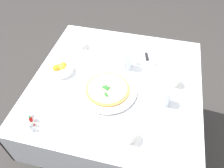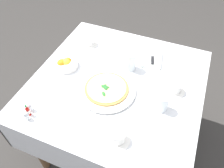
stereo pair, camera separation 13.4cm
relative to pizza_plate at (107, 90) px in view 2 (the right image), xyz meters
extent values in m
plane|color=#33302D|center=(0.09, -0.03, -0.74)|extent=(8.00, 8.00, 0.00)
cube|color=white|center=(0.09, -0.03, -0.02)|extent=(1.05, 1.05, 0.02)
cube|color=white|center=(0.09, -0.55, -0.17)|extent=(1.05, 0.01, 0.28)
cube|color=white|center=(0.09, 0.49, -0.17)|extent=(1.05, 0.01, 0.28)
cube|color=white|center=(-0.43, -0.03, -0.17)|extent=(0.01, 1.05, 0.28)
cube|color=white|center=(0.61, -0.03, -0.17)|extent=(0.01, 1.05, 0.28)
cylinder|color=brown|center=(0.52, -0.46, -0.39)|extent=(0.06, 0.06, 0.71)
cylinder|color=brown|center=(-0.34, 0.40, -0.39)|extent=(0.06, 0.06, 0.71)
cylinder|color=brown|center=(0.52, 0.40, -0.39)|extent=(0.06, 0.06, 0.71)
cylinder|color=white|center=(0.00, 0.00, -0.01)|extent=(0.21, 0.21, 0.01)
cylinder|color=white|center=(0.00, 0.00, 0.00)|extent=(0.35, 0.35, 0.01)
cylinder|color=#C68E47|center=(0.00, 0.00, 0.01)|extent=(0.26, 0.26, 0.01)
cylinder|color=#F4DB8E|center=(0.00, 0.00, 0.02)|extent=(0.24, 0.24, 0.00)
ellipsoid|color=#2D7533|center=(0.00, 0.02, 0.02)|extent=(0.04, 0.03, 0.01)
ellipsoid|color=#2D7533|center=(0.00, 0.00, 0.02)|extent=(0.02, 0.04, 0.01)
ellipsoid|color=#2D7533|center=(-0.01, 0.00, 0.02)|extent=(0.03, 0.04, 0.01)
ellipsoid|color=#2D7533|center=(0.00, 0.02, 0.02)|extent=(0.02, 0.04, 0.01)
ellipsoid|color=#2D7533|center=(-0.05, -0.01, 0.02)|extent=(0.04, 0.04, 0.01)
cylinder|color=white|center=(0.37, 0.30, -0.01)|extent=(0.13, 0.13, 0.01)
cylinder|color=white|center=(0.37, 0.30, 0.03)|extent=(0.08, 0.08, 0.06)
torus|color=white|center=(0.37, 0.35, 0.03)|extent=(0.01, 0.04, 0.03)
cylinder|color=black|center=(0.37, 0.30, 0.06)|extent=(0.07, 0.07, 0.00)
cylinder|color=white|center=(-0.28, -0.18, -0.01)|extent=(0.13, 0.13, 0.01)
cylinder|color=white|center=(-0.28, -0.18, 0.03)|extent=(0.08, 0.08, 0.06)
torus|color=white|center=(-0.25, -0.14, 0.03)|extent=(0.02, 0.03, 0.03)
cylinder|color=black|center=(-0.28, -0.18, 0.06)|extent=(0.07, 0.07, 0.00)
cylinder|color=white|center=(0.15, -0.38, -0.01)|extent=(0.13, 0.13, 0.01)
cylinder|color=white|center=(0.15, -0.38, 0.03)|extent=(0.08, 0.08, 0.06)
torus|color=white|center=(0.16, -0.33, 0.03)|extent=(0.01, 0.04, 0.03)
cylinder|color=black|center=(0.15, -0.38, 0.05)|extent=(0.07, 0.07, 0.00)
cylinder|color=white|center=(0.24, -0.07, 0.05)|extent=(0.07, 0.07, 0.13)
cylinder|color=silver|center=(0.24, -0.07, 0.04)|extent=(0.06, 0.06, 0.10)
cylinder|color=white|center=(0.00, -0.34, 0.04)|extent=(0.07, 0.07, 0.11)
cylinder|color=silver|center=(0.00, -0.34, 0.03)|extent=(0.06, 0.06, 0.08)
cube|color=white|center=(0.39, -0.18, 0.00)|extent=(0.24, 0.16, 0.02)
cube|color=silver|center=(0.44, -0.16, 0.01)|extent=(0.12, 0.05, 0.01)
cube|color=black|center=(0.35, -0.19, 0.01)|extent=(0.08, 0.04, 0.01)
cylinder|color=white|center=(0.09, 0.33, 0.01)|extent=(0.15, 0.15, 0.04)
sphere|color=orange|center=(0.11, 0.33, 0.03)|extent=(0.05, 0.05, 0.05)
sphere|color=orange|center=(0.08, 0.35, 0.02)|extent=(0.06, 0.06, 0.06)
sphere|color=yellow|center=(0.09, 0.33, 0.02)|extent=(0.06, 0.06, 0.06)
cylinder|color=#B7140F|center=(-0.32, 0.33, 0.02)|extent=(0.02, 0.02, 0.05)
cylinder|color=white|center=(-0.32, 0.33, 0.02)|extent=(0.02, 0.02, 0.02)
cone|color=#B7140F|center=(-0.32, 0.33, 0.05)|extent=(0.02, 0.02, 0.02)
cylinder|color=#1E722D|center=(-0.32, 0.33, 0.07)|extent=(0.01, 0.01, 0.01)
cylinder|color=white|center=(-0.29, 0.34, 0.01)|extent=(0.03, 0.03, 0.04)
cylinder|color=white|center=(-0.29, 0.34, 0.00)|extent=(0.02, 0.02, 0.03)
sphere|color=silver|center=(-0.29, 0.34, 0.03)|extent=(0.02, 0.02, 0.02)
cylinder|color=white|center=(-0.35, 0.32, 0.01)|extent=(0.03, 0.03, 0.04)
cylinder|color=#38332D|center=(-0.35, 0.32, 0.00)|extent=(0.02, 0.02, 0.03)
sphere|color=silver|center=(-0.35, 0.32, 0.03)|extent=(0.02, 0.02, 0.02)
camera|label=1|loc=(-0.83, -0.23, 1.00)|focal=35.08mm
camera|label=2|loc=(-0.78, -0.35, 1.00)|focal=35.08mm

